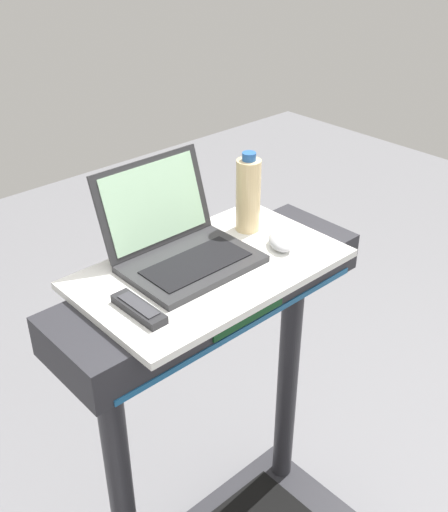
% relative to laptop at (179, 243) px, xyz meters
% --- Properties ---
extents(desk_board, '(0.69, 0.41, 0.02)m').
position_rel_laptop_xyz_m(desk_board, '(0.04, -0.08, -0.06)').
color(desk_board, white).
rests_on(desk_board, treadmill_base).
extents(laptop, '(0.33, 0.31, 0.24)m').
position_rel_laptop_xyz_m(laptop, '(0.00, 0.00, 0.00)').
color(laptop, '#2D2D30').
rests_on(laptop, desk_board).
extents(computer_mouse, '(0.10, 0.12, 0.03)m').
position_rel_laptop_xyz_m(computer_mouse, '(0.24, -0.13, -0.03)').
color(computer_mouse, '#B2B2B7').
rests_on(computer_mouse, desk_board).
extents(water_bottle, '(0.07, 0.07, 0.23)m').
position_rel_laptop_xyz_m(water_bottle, '(0.25, 0.00, 0.06)').
color(water_bottle, beige).
rests_on(water_bottle, desk_board).
extents(tv_remote, '(0.05, 0.16, 0.02)m').
position_rel_laptop_xyz_m(tv_remote, '(-0.22, -0.12, -0.04)').
color(tv_remote, '#232326').
rests_on(tv_remote, desk_board).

